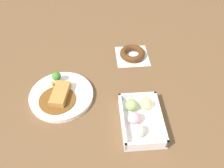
% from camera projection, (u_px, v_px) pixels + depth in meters
% --- Properties ---
extents(ground_plane, '(1.60, 1.60, 0.00)m').
position_uv_depth(ground_plane, '(93.00, 98.00, 0.93)').
color(ground_plane, brown).
extents(curry_plate, '(0.24, 0.24, 0.07)m').
position_uv_depth(curry_plate, '(61.00, 95.00, 0.92)').
color(curry_plate, white).
rests_on(curry_plate, ground_plane).
extents(donut_box, '(0.21, 0.14, 0.06)m').
position_uv_depth(donut_box, '(140.00, 118.00, 0.84)').
color(donut_box, white).
rests_on(donut_box, ground_plane).
extents(chocolate_ring_donut, '(0.14, 0.14, 0.03)m').
position_uv_depth(chocolate_ring_donut, '(132.00, 54.00, 1.08)').
color(chocolate_ring_donut, white).
rests_on(chocolate_ring_donut, ground_plane).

